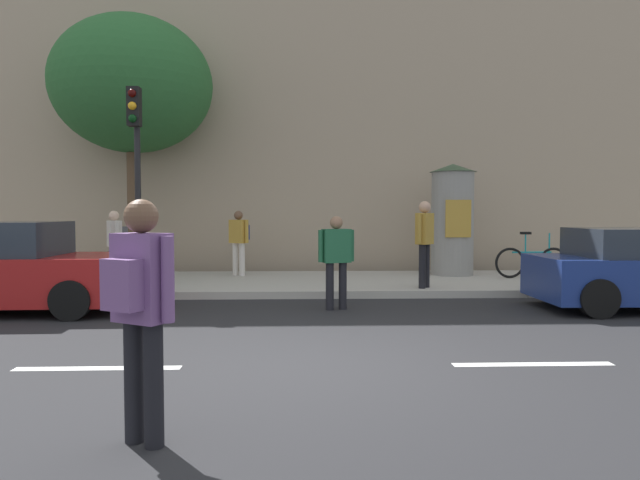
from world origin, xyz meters
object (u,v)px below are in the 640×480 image
object	(u,v)px
street_tree	(132,86)
pedestrian_in_red_top	(425,237)
pedestrian_in_light_jacket	(239,237)
poster_column	(452,219)
pedestrian_in_dark_shirt	(140,299)
pedestrian_with_bag	(116,240)
traffic_light	(136,154)
pedestrian_tallest	(336,255)
bicycle_leaning	(532,262)

from	to	relation	value
street_tree	pedestrian_in_red_top	distance (m)	8.08
pedestrian_in_light_jacket	pedestrian_in_red_top	distance (m)	4.74
poster_column	pedestrian_in_dark_shirt	size ratio (longest dim) A/B	1.53
pedestrian_with_bag	pedestrian_in_red_top	xyz separation A→B (m)	(6.58, -1.07, 0.10)
pedestrian_with_bag	traffic_light	bearing A→B (deg)	-57.57
poster_column	traffic_light	bearing A→B (deg)	-158.56
street_tree	pedestrian_tallest	bearing A→B (deg)	-43.76
street_tree	pedestrian_with_bag	xyz separation A→B (m)	(0.08, -1.76, -3.71)
poster_column	pedestrian_in_dark_shirt	xyz separation A→B (m)	(-4.95, -10.10, -0.47)
traffic_light	pedestrian_tallest	xyz separation A→B (m)	(3.84, -1.48, -1.87)
traffic_light	pedestrian_with_bag	world-z (taller)	traffic_light
pedestrian_in_dark_shirt	pedestrian_with_bag	size ratio (longest dim) A/B	1.13
poster_column	pedestrian_in_dark_shirt	distance (m)	11.26
pedestrian_in_dark_shirt	pedestrian_with_bag	distance (m)	9.12
street_tree	pedestrian_tallest	xyz separation A→B (m)	(4.74, -4.54, -3.85)
street_tree	pedestrian_in_light_jacket	distance (m)	4.56
traffic_light	street_tree	xyz separation A→B (m)	(-0.90, 3.06, 1.97)
traffic_light	bicycle_leaning	bearing A→B (deg)	12.59
pedestrian_in_red_top	pedestrian_tallest	bearing A→B (deg)	-138.23
pedestrian_in_red_top	bicycle_leaning	size ratio (longest dim) A/B	1.00
pedestrian_in_dark_shirt	pedestrian_in_light_jacket	size ratio (longest dim) A/B	1.13
street_tree	poster_column	bearing A→B (deg)	-2.25
traffic_light	pedestrian_in_red_top	bearing A→B (deg)	2.27
street_tree	pedestrian_in_red_top	bearing A→B (deg)	-23.03
pedestrian_in_red_top	pedestrian_with_bag	bearing A→B (deg)	170.75
poster_column	pedestrian_tallest	distance (m)	5.31
pedestrian_tallest	bicycle_leaning	size ratio (longest dim) A/B	0.92
pedestrian_tallest	pedestrian_with_bag	world-z (taller)	pedestrian_with_bag
pedestrian_with_bag	street_tree	bearing A→B (deg)	92.50
pedestrian_in_red_top	street_tree	bearing A→B (deg)	156.97
traffic_light	pedestrian_in_light_jacket	distance (m)	3.66
poster_column	pedestrian_tallest	world-z (taller)	poster_column
poster_column	pedestrian_in_dark_shirt	bearing A→B (deg)	-116.09
pedestrian_with_bag	pedestrian_in_red_top	world-z (taller)	pedestrian_in_red_top
poster_column	bicycle_leaning	size ratio (longest dim) A/B	1.55
pedestrian_in_red_top	pedestrian_in_dark_shirt	bearing A→B (deg)	-116.04
poster_column	pedestrian_in_red_top	size ratio (longest dim) A/B	1.54
pedestrian_tallest	street_tree	bearing A→B (deg)	136.24
pedestrian_in_light_jacket	pedestrian_in_red_top	bearing A→B (deg)	-31.76
pedestrian_in_red_top	pedestrian_in_light_jacket	bearing A→B (deg)	148.24
traffic_light	poster_column	xyz separation A→B (m)	(6.99, 2.75, -1.30)
poster_column	pedestrian_in_red_top	bearing A→B (deg)	-116.24
traffic_light	pedestrian_in_red_top	size ratio (longest dim) A/B	2.23
pedestrian_tallest	pedestrian_with_bag	size ratio (longest dim) A/B	1.03
pedestrian_in_dark_shirt	pedestrian_in_red_top	bearing A→B (deg)	63.96
poster_column	bicycle_leaning	world-z (taller)	poster_column
poster_column	pedestrian_in_light_jacket	bearing A→B (deg)	-179.73
traffic_light	pedestrian_in_red_top	distance (m)	5.99
bicycle_leaning	street_tree	bearing A→B (deg)	173.34
pedestrian_with_bag	bicycle_leaning	xyz separation A→B (m)	(9.50, 0.64, -0.56)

